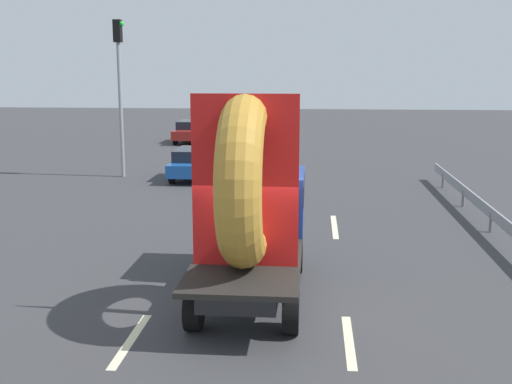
% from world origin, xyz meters
% --- Properties ---
extents(ground_plane, '(120.00, 120.00, 0.00)m').
position_xyz_m(ground_plane, '(0.00, 0.00, 0.00)').
color(ground_plane, '#38383A').
extents(flatbed_truck, '(2.02, 5.46, 4.12)m').
position_xyz_m(flatbed_truck, '(-0.22, 0.50, 1.90)').
color(flatbed_truck, black).
rests_on(flatbed_truck, ground_plane).
extents(distant_sedan, '(1.66, 3.87, 1.26)m').
position_xyz_m(distant_sedan, '(-3.92, 14.13, 0.68)').
color(distant_sedan, black).
rests_on(distant_sedan, ground_plane).
extents(traffic_light, '(0.42, 0.36, 6.47)m').
position_xyz_m(traffic_light, '(-7.04, 14.29, 4.17)').
color(traffic_light, gray).
rests_on(traffic_light, ground_plane).
extents(guardrail, '(0.10, 13.60, 0.71)m').
position_xyz_m(guardrail, '(5.98, 7.81, 0.53)').
color(guardrail, gray).
rests_on(guardrail, ground_plane).
extents(lane_dash_left_near, '(0.16, 2.23, 0.01)m').
position_xyz_m(lane_dash_left_near, '(-2.07, -1.90, 0.00)').
color(lane_dash_left_near, beige).
rests_on(lane_dash_left_near, ground_plane).
extents(lane_dash_left_far, '(0.16, 2.22, 0.01)m').
position_xyz_m(lane_dash_left_far, '(-2.07, 5.91, 0.00)').
color(lane_dash_left_far, beige).
rests_on(lane_dash_left_far, ground_plane).
extents(lane_dash_right_near, '(0.16, 2.17, 0.01)m').
position_xyz_m(lane_dash_right_near, '(1.63, -1.61, 0.00)').
color(lane_dash_right_near, beige).
rests_on(lane_dash_right_near, ground_plane).
extents(lane_dash_right_far, '(0.16, 2.78, 0.01)m').
position_xyz_m(lane_dash_right_far, '(1.63, 6.35, 0.00)').
color(lane_dash_right_far, beige).
rests_on(lane_dash_right_far, ground_plane).
extents(oncoming_car, '(1.75, 4.09, 1.34)m').
position_xyz_m(oncoming_car, '(-6.52, 27.09, 0.72)').
color(oncoming_car, black).
rests_on(oncoming_car, ground_plane).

